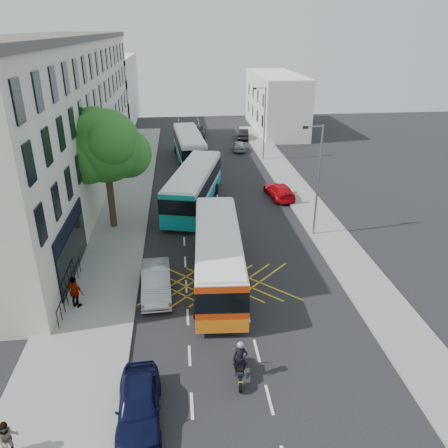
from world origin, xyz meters
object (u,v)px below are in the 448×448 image
object	(u,v)px
bus_near	(218,255)
motorbike	(240,361)
distant_car_dark	(243,134)
parked_car_blue	(139,404)
distant_car_silver	(239,146)
red_hatchback	(279,191)
bus_mid	(194,187)
distant_car_grey	(197,131)
street_tree	(105,147)
bus_far	(189,146)
pedestrian_far	(75,292)
lamp_far	(264,120)
lamp_near	(317,176)
pedestrian_near	(8,439)
parked_car_silver	(156,282)

from	to	relation	value
bus_near	motorbike	distance (m)	8.31
distant_car_dark	motorbike	bearing A→B (deg)	88.12
parked_car_blue	distant_car_silver	world-z (taller)	parked_car_blue
red_hatchback	distant_car_dark	distance (m)	22.87
bus_mid	distant_car_grey	size ratio (longest dim) A/B	2.40
bus_mid	parked_car_blue	distance (m)	22.33
street_tree	bus_far	distance (m)	19.39
motorbike	distant_car_silver	size ratio (longest dim) A/B	0.61
bus_near	pedestrian_far	distance (m)	8.28
lamp_far	bus_far	world-z (taller)	lamp_far
bus_near	distant_car_dark	xyz separation A→B (m)	(6.74, 36.20, -1.00)
lamp_near	distant_car_dark	bearing A→B (deg)	91.29
distant_car_dark	bus_near	bearing A→B (deg)	85.95
bus_near	bus_far	size ratio (longest dim) A/B	0.98
bus_near	pedestrian_far	bearing A→B (deg)	-160.76
bus_mid	motorbike	distance (m)	20.40
street_tree	lamp_near	world-z (taller)	street_tree
street_tree	pedestrian_near	bearing A→B (deg)	-93.35
motorbike	parked_car_silver	world-z (taller)	motorbike
red_hatchback	distant_car_dark	xyz separation A→B (m)	(0.00, 22.87, 0.03)
lamp_far	street_tree	bearing A→B (deg)	-130.81
parked_car_blue	pedestrian_near	bearing A→B (deg)	-165.81
red_hatchback	street_tree	bearing A→B (deg)	11.96
lamp_far	distant_car_grey	world-z (taller)	lamp_far
lamp_near	bus_mid	world-z (taller)	lamp_near
bus_far	pedestrian_far	bearing A→B (deg)	-108.21
motorbike	parked_car_blue	world-z (taller)	motorbike
lamp_near	bus_near	world-z (taller)	lamp_near
lamp_near	distant_car_dark	world-z (taller)	lamp_near
red_hatchback	distant_car_dark	world-z (taller)	distant_car_dark
street_tree	motorbike	bearing A→B (deg)	-65.77
bus_near	parked_car_blue	xyz separation A→B (m)	(-4.01, -10.02, -0.97)
parked_car_silver	distant_car_silver	bearing A→B (deg)	71.35
red_hatchback	bus_mid	bearing A→B (deg)	1.58
distant_car_grey	lamp_near	bearing A→B (deg)	-73.69
lamp_near	lamp_far	size ratio (longest dim) A/B	1.00
parked_car_silver	distant_car_grey	distance (m)	39.74
lamp_far	motorbike	size ratio (longest dim) A/B	3.62
distant_car_dark	pedestrian_near	bearing A→B (deg)	78.80
distant_car_grey	pedestrian_near	size ratio (longest dim) A/B	3.33
motorbike	distant_car_silver	xyz separation A→B (m)	(5.16, 38.13, -0.30)
motorbike	parked_car_silver	xyz separation A→B (m)	(-3.86, 7.12, -0.16)
bus_far	parked_car_silver	distance (m)	27.37
motorbike	distant_car_dark	distance (m)	44.96
motorbike	distant_car_grey	xyz separation A→B (m)	(0.30, 46.64, -0.22)
parked_car_silver	red_hatchback	world-z (taller)	parked_car_silver
bus_near	pedestrian_near	size ratio (longest dim) A/B	7.57
pedestrian_far	distant_car_grey	bearing A→B (deg)	-74.35
parked_car_silver	pedestrian_far	xyz separation A→B (m)	(-4.27, -1.12, 0.30)
red_hatchback	parked_car_silver	bearing A→B (deg)	46.60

